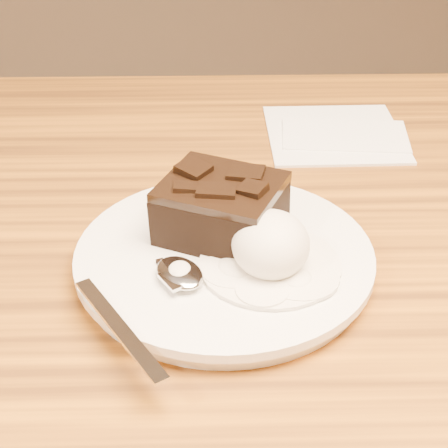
{
  "coord_description": "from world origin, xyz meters",
  "views": [
    {
      "loc": [
        -0.1,
        -0.51,
        1.11
      ],
      "look_at": [
        -0.08,
        -0.02,
        0.79
      ],
      "focal_mm": 57.62,
      "sensor_mm": 36.0,
      "label": 1
    }
  ],
  "objects_px": {
    "ice_cream_scoop": "(271,244)",
    "brownie": "(221,212)",
    "spoon": "(180,275)",
    "plate": "(224,261)",
    "napkin": "(334,133)"
  },
  "relations": [
    {
      "from": "plate",
      "to": "ice_cream_scoop",
      "type": "bearing_deg",
      "value": -32.28
    },
    {
      "from": "brownie",
      "to": "napkin",
      "type": "bearing_deg",
      "value": 59.59
    },
    {
      "from": "spoon",
      "to": "napkin",
      "type": "bearing_deg",
      "value": 28.27
    },
    {
      "from": "spoon",
      "to": "napkin",
      "type": "distance_m",
      "value": 0.33
    },
    {
      "from": "plate",
      "to": "brownie",
      "type": "relative_size",
      "value": 2.62
    },
    {
      "from": "ice_cream_scoop",
      "to": "brownie",
      "type": "bearing_deg",
      "value": 127.74
    },
    {
      "from": "ice_cream_scoop",
      "to": "spoon",
      "type": "distance_m",
      "value": 0.07
    },
    {
      "from": "ice_cream_scoop",
      "to": "napkin",
      "type": "height_order",
      "value": "ice_cream_scoop"
    },
    {
      "from": "plate",
      "to": "spoon",
      "type": "height_order",
      "value": "spoon"
    },
    {
      "from": "brownie",
      "to": "napkin",
      "type": "relative_size",
      "value": 0.63
    },
    {
      "from": "ice_cream_scoop",
      "to": "spoon",
      "type": "height_order",
      "value": "ice_cream_scoop"
    },
    {
      "from": "plate",
      "to": "napkin",
      "type": "relative_size",
      "value": 1.65
    },
    {
      "from": "spoon",
      "to": "brownie",
      "type": "bearing_deg",
      "value": 30.68
    },
    {
      "from": "brownie",
      "to": "spoon",
      "type": "height_order",
      "value": "brownie"
    },
    {
      "from": "ice_cream_scoop",
      "to": "plate",
      "type": "bearing_deg",
      "value": 147.72
    }
  ]
}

